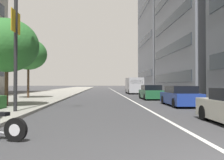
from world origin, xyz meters
TOP-DOWN VIEW (x-y plane):
  - sidewalk_right_plaza at (30.00, 10.43)m, footprint 160.00×8.43m
  - lane_centre_stripe at (35.00, 0.00)m, footprint 110.00×0.16m
  - car_following_behind at (12.51, -2.69)m, footprint 4.57×1.89m
  - car_mid_block_traffic at (19.62, -2.10)m, footprint 4.15×1.83m
  - delivery_van_ahead at (33.17, -2.26)m, footprint 5.76×2.19m
  - street_lamp_with_banners at (8.25, 6.69)m, footprint 1.26×2.60m
  - street_tree_mid_sidewalk at (11.26, 8.63)m, footprint 3.90×3.90m
  - street_tree_far_plaza at (20.20, 9.95)m, footprint 3.60×3.60m

SIDE VIEW (x-z plane):
  - lane_centre_stripe at x=35.00m, z-range 0.00..0.01m
  - sidewalk_right_plaza at x=30.00m, z-range 0.00..0.15m
  - car_following_behind at x=12.51m, z-range -0.03..1.35m
  - car_mid_block_traffic at x=19.62m, z-range -0.04..1.37m
  - delivery_van_ahead at x=33.17m, z-range 0.09..2.52m
  - street_tree_mid_sidewalk at x=11.26m, z-range 1.19..6.61m
  - street_tree_far_plaza at x=20.20m, z-range 1.52..7.35m
  - street_lamp_with_banners at x=8.25m, z-range 0.95..9.93m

